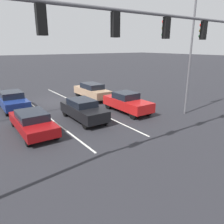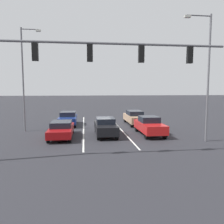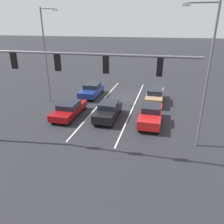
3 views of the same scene
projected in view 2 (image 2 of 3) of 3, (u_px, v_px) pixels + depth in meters
The scene contains 11 objects.
ground_plane at pixel (99, 123), 25.23m from camera, with size 240.00×240.00×0.00m, color #28282D.
lane_stripe_left_divider at pixel (119, 127), 22.72m from camera, with size 0.12×17.56×0.01m, color silver.
lane_stripe_center_divider at pixel (84, 128), 22.26m from camera, with size 0.12×17.56×0.01m, color silver.
car_red_leftlane_front at pixel (149, 125), 18.88m from camera, with size 1.76×4.46×1.58m.
car_black_midlane_front at pixel (106, 126), 18.59m from camera, with size 1.72×4.39×1.49m.
car_maroon_rightlane_front at pixel (61, 129), 17.81m from camera, with size 1.81×4.75×1.33m.
car_tan_leftlane_second at pixel (134, 117), 24.42m from camera, with size 1.71×4.79×1.56m.
car_navy_rightlane_second at pixel (68, 118), 23.95m from camera, with size 1.86×4.47×1.47m.
traffic_signal_gantry at pixel (77, 64), 12.04m from camera, with size 13.39×0.37×6.93m.
street_lamp_right_shoulder at pixel (25, 74), 20.01m from camera, with size 1.80×0.24×9.48m.
street_lamp_left_shoulder at pixel (206, 71), 15.94m from camera, with size 2.06×0.24×9.28m.
Camera 2 is at (1.73, 24.94, 3.90)m, focal length 35.00 mm.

